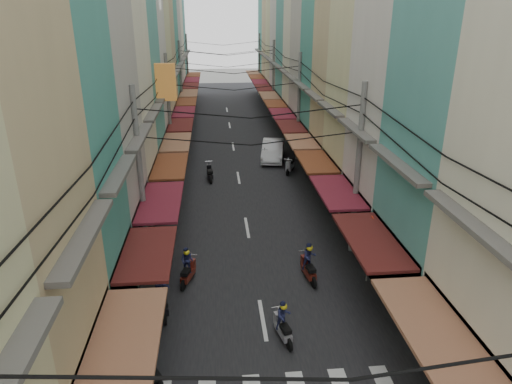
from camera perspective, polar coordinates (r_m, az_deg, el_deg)
ground at (r=19.70m, az=0.21°, el=-12.18°), size 160.00×160.00×0.00m
road at (r=37.94m, az=-2.73°, el=4.85°), size 10.00×80.00×0.02m
sidewalk_left at (r=38.21m, az=-12.54°, el=4.51°), size 3.00×80.00×0.06m
sidewalk_right at (r=38.75m, az=6.95°, el=5.11°), size 3.00×80.00×0.06m
building_row_left at (r=33.47m, az=-17.18°, el=18.73°), size 7.80×67.67×23.70m
building_row_right at (r=34.12m, az=11.44°, el=18.65°), size 7.80×68.98×22.59m
utility_poles at (r=31.64m, az=-2.49°, el=13.69°), size 10.20×66.13×8.20m
white_car at (r=36.37m, az=2.11°, el=4.10°), size 5.71×3.05×1.91m
bicycle at (r=20.03m, az=19.91°, el=-13.04°), size 1.56×0.68×1.05m
moving_scooters at (r=22.24m, az=-2.39°, el=-6.39°), size 8.04×24.46×1.76m
parked_scooters at (r=16.52m, az=17.02°, el=-18.85°), size 12.93×13.05×1.01m
pedestrians at (r=21.59m, az=-12.85°, el=-6.33°), size 13.85×18.68×2.17m
traffic_sign at (r=19.76m, az=14.13°, el=-5.14°), size 0.10×0.68×3.10m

